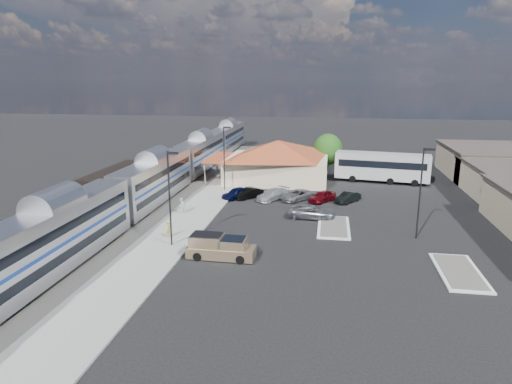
# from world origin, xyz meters

# --- Properties ---
(ground) EXTENTS (280.00, 280.00, 0.00)m
(ground) POSITION_xyz_m (0.00, 0.00, 0.00)
(ground) COLOR black
(ground) RESTS_ON ground
(railbed) EXTENTS (16.00, 100.00, 0.12)m
(railbed) POSITION_xyz_m (-21.00, 8.00, 0.06)
(railbed) COLOR #4C4944
(railbed) RESTS_ON ground
(platform) EXTENTS (5.50, 92.00, 0.18)m
(platform) POSITION_xyz_m (-12.00, 6.00, 0.09)
(platform) COLOR gray
(platform) RESTS_ON ground
(passenger_train) EXTENTS (3.00, 104.00, 5.55)m
(passenger_train) POSITION_xyz_m (-18.00, 8.15, 2.87)
(passenger_train) COLOR silver
(passenger_train) RESTS_ON ground
(freight_cars) EXTENTS (2.80, 46.00, 4.00)m
(freight_cars) POSITION_xyz_m (-24.00, 9.05, 1.93)
(freight_cars) COLOR black
(freight_cars) RESTS_ON ground
(station_depot) EXTENTS (18.35, 12.24, 6.20)m
(station_depot) POSITION_xyz_m (-4.56, 24.00, 3.13)
(station_depot) COLOR #C1B38D
(station_depot) RESTS_ON ground
(traffic_island_south) EXTENTS (3.30, 7.50, 0.21)m
(traffic_island_south) POSITION_xyz_m (4.00, 2.00, 0.10)
(traffic_island_south) COLOR silver
(traffic_island_south) RESTS_ON ground
(traffic_island_north) EXTENTS (3.30, 7.50, 0.21)m
(traffic_island_north) POSITION_xyz_m (14.00, -8.00, 0.10)
(traffic_island_north) COLOR silver
(traffic_island_north) RESTS_ON ground
(lamp_plat_s) EXTENTS (1.08, 0.25, 9.00)m
(lamp_plat_s) POSITION_xyz_m (-10.90, -6.00, 5.34)
(lamp_plat_s) COLOR black
(lamp_plat_s) RESTS_ON ground
(lamp_plat_n) EXTENTS (1.08, 0.25, 9.00)m
(lamp_plat_n) POSITION_xyz_m (-10.90, 16.00, 5.34)
(lamp_plat_n) COLOR black
(lamp_plat_n) RESTS_ON ground
(lamp_lot) EXTENTS (1.08, 0.25, 9.00)m
(lamp_lot) POSITION_xyz_m (12.10, 0.00, 5.34)
(lamp_lot) COLOR black
(lamp_lot) RESTS_ON ground
(tree_depot) EXTENTS (4.71, 4.71, 6.63)m
(tree_depot) POSITION_xyz_m (3.00, 30.00, 4.02)
(tree_depot) COLOR #382314
(tree_depot) RESTS_ON ground
(pickup_truck) EXTENTS (5.93, 2.31, 2.03)m
(pickup_truck) POSITION_xyz_m (-5.74, -7.99, 0.97)
(pickup_truck) COLOR tan
(pickup_truck) RESTS_ON ground
(suv) EXTENTS (5.34, 2.81, 1.43)m
(suv) POSITION_xyz_m (1.60, 4.94, 0.72)
(suv) COLOR #A7A8AF
(suv) RESTS_ON ground
(coach_bus) EXTENTS (14.05, 5.13, 4.41)m
(coach_bus) POSITION_xyz_m (11.17, 25.09, 2.54)
(coach_bus) COLOR silver
(coach_bus) RESTS_ON ground
(person_a) EXTENTS (0.49, 0.66, 1.65)m
(person_a) POSITION_xyz_m (-11.97, -4.04, 1.00)
(person_a) COLOR gold
(person_a) RESTS_ON platform
(person_b) EXTENTS (0.78, 0.96, 1.84)m
(person_b) POSITION_xyz_m (-13.32, 4.03, 1.10)
(person_b) COLOR white
(person_b) RESTS_ON platform
(parked_car_a) EXTENTS (3.94, 4.51, 1.47)m
(parked_car_a) POSITION_xyz_m (-8.50, 12.22, 0.73)
(parked_car_a) COLOR #0D1242
(parked_car_a) RESTS_ON ground
(parked_car_b) EXTENTS (3.85, 4.09, 1.37)m
(parked_car_b) POSITION_xyz_m (-7.01, 12.52, 0.69)
(parked_car_b) COLOR black
(parked_car_b) RESTS_ON ground
(parked_car_c) EXTENTS (4.44, 5.22, 1.44)m
(parked_car_c) POSITION_xyz_m (-3.81, 12.22, 0.72)
(parked_car_c) COLOR silver
(parked_car_c) RESTS_ON ground
(parked_car_d) EXTENTS (4.84, 5.23, 1.36)m
(parked_car_d) POSITION_xyz_m (-0.61, 12.52, 0.68)
(parked_car_d) COLOR #96999E
(parked_car_d) RESTS_ON ground
(parked_car_e) EXTENTS (3.86, 4.43, 1.44)m
(parked_car_e) POSITION_xyz_m (2.59, 12.22, 0.72)
(parked_car_e) COLOR maroon
(parked_car_e) RESTS_ON ground
(parked_car_f) EXTENTS (3.53, 4.10, 1.33)m
(parked_car_f) POSITION_xyz_m (5.79, 12.52, 0.67)
(parked_car_f) COLOR black
(parked_car_f) RESTS_ON ground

